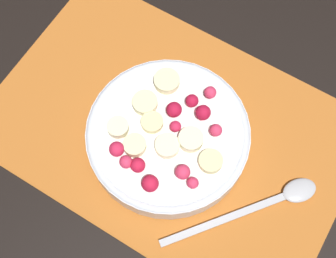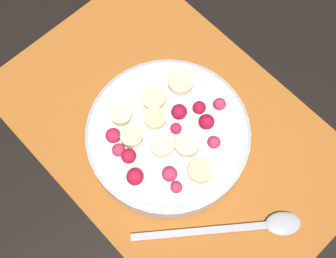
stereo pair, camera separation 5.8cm
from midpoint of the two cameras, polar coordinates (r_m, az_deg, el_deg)
The scene contains 4 objects.
ground_plane at distance 0.63m, azimuth -2.35°, elevation -0.48°, with size 3.00×3.00×0.00m, color black.
placemat at distance 0.63m, azimuth -2.36°, elevation -0.38°, with size 0.48×0.32×0.01m.
fruit_bowl at distance 0.60m, azimuth -2.77°, elevation -1.09°, with size 0.21×0.21×0.06m.
spoon at distance 0.60m, azimuth 9.87°, elevation -9.00°, with size 0.14×0.18×0.01m.
Camera 1 is at (-0.12, 0.20, 0.59)m, focal length 50.00 mm.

